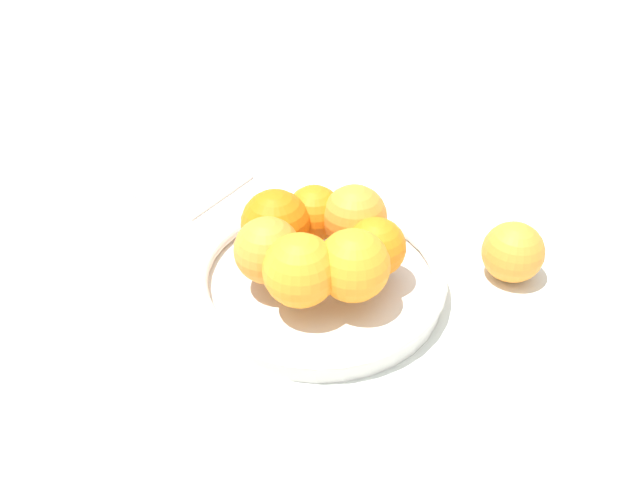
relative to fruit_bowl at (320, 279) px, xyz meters
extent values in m
plane|color=silver|center=(0.00, 0.00, -0.02)|extent=(4.00, 4.00, 0.00)
cylinder|color=silver|center=(0.00, 0.00, -0.01)|extent=(0.29, 0.29, 0.02)
torus|color=silver|center=(0.00, 0.00, 0.01)|extent=(0.30, 0.30, 0.02)
sphere|color=orange|center=(0.06, 0.02, 0.05)|extent=(0.07, 0.07, 0.07)
sphere|color=orange|center=(0.02, 0.06, 0.06)|extent=(0.08, 0.08, 0.08)
sphere|color=orange|center=(-0.03, 0.05, 0.06)|extent=(0.08, 0.08, 0.08)
sphere|color=orange|center=(-0.06, 0.01, 0.06)|extent=(0.08, 0.08, 0.08)
sphere|color=orange|center=(-0.04, -0.05, 0.06)|extent=(0.08, 0.08, 0.08)
sphere|color=orange|center=(0.01, -0.06, 0.05)|extent=(0.07, 0.07, 0.07)
sphere|color=orange|center=(0.05, -0.03, 0.06)|extent=(0.08, 0.08, 0.08)
sphere|color=orange|center=(0.08, -0.22, 0.02)|extent=(0.08, 0.08, 0.08)
cube|color=beige|center=(0.20, 0.25, -0.02)|extent=(0.18, 0.18, 0.01)
camera|label=1|loc=(-0.56, -0.13, 0.48)|focal=35.00mm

